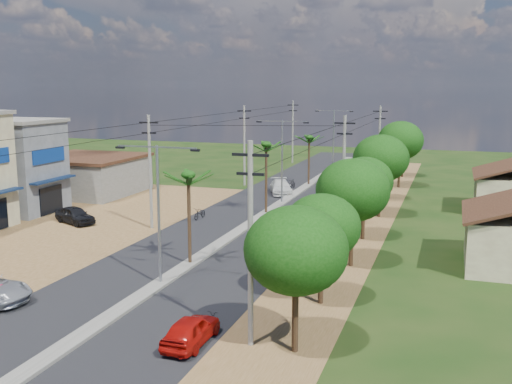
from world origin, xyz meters
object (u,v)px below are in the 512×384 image
car_silver_mid (287,241)px  moto_rider_east (208,324)px  car_white_far (281,187)px  car_parked_dark (75,215)px  car_red_near (191,331)px

car_silver_mid → moto_rider_east: size_ratio=2.91×
car_silver_mid → car_white_far: bearing=-94.8°
car_silver_mid → car_parked_dark: size_ratio=1.10×
car_silver_mid → car_parked_dark: car_silver_mid is taller
car_white_far → car_parked_dark: (-12.27, -18.40, -0.02)m
car_parked_dark → car_white_far: bearing=-10.1°
car_white_far → car_parked_dark: 22.11m
car_red_near → car_silver_mid: 15.67m
car_red_near → car_silver_mid: (0.00, 15.67, 0.10)m
car_red_near → car_silver_mid: size_ratio=0.84×
car_white_far → moto_rider_east: car_white_far is taller
car_red_near → moto_rider_east: size_ratio=2.44×
car_red_near → car_parked_dark: 26.18m
car_white_far → car_parked_dark: car_white_far is taller
car_white_far → moto_rider_east: bearing=-101.1°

